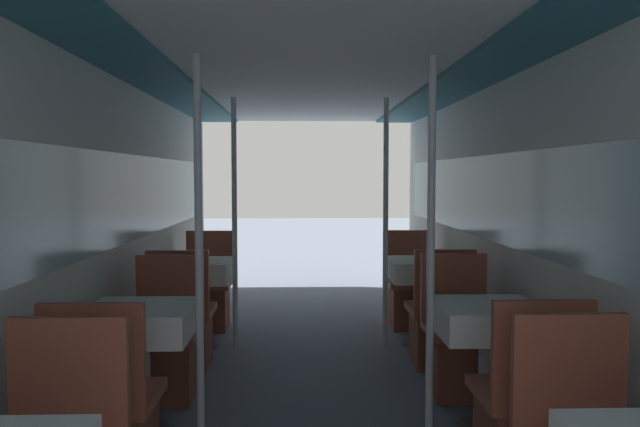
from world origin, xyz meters
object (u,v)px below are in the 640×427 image
Objects in this scene: chair_right_near_1 at (526,426)px; chair_right_far_2 at (410,297)px; chair_left_far_2 at (207,299)px; chair_right_far_1 at (459,352)px; support_pole_right_1 at (431,247)px; chair_left_far_1 at (165,354)px; support_pole_right_2 at (386,222)px; dining_table_left_1 at (140,329)px; chair_left_near_2 at (183,331)px; support_pole_left_2 at (235,223)px; support_pole_left_1 at (199,248)px; dining_table_right_2 at (423,275)px; dining_table_left_2 at (196,276)px; chair_right_near_2 at (439,329)px; dining_table_right_1 at (488,327)px.

chair_right_far_2 is (0.00, 3.04, 0.00)m from chair_right_near_1.
chair_right_far_1 is (1.92, -1.83, 0.00)m from chair_left_far_2.
chair_left_far_2 is 0.43× the size of support_pole_right_1.
chair_left_far_1 is 0.43× the size of support_pole_right_2.
chair_left_near_2 reaches higher than dining_table_left_1.
chair_right_near_1 is 1.02m from support_pole_right_1.
chair_left_far_1 is 1.47m from support_pole_left_2.
support_pole_right_1 reaches higher than chair_left_near_2.
support_pole_right_2 is (1.59, -0.61, 0.76)m from chair_left_far_2.
support_pole_left_1 is (0.32, -0.61, 0.76)m from chair_left_far_1.
dining_table_left_2 is at bearing 180.00° from dining_table_right_2.
chair_right_near_2 is at bearing -20.83° from support_pole_left_2.
dining_table_right_1 is 0.35× the size of support_pole_right_1.
support_pole_right_1 is (-0.32, -0.00, 0.44)m from dining_table_right_1.
support_pole_left_1 is at bearing 97.60° from chair_left_far_2.
dining_table_left_1 is at bearing 162.46° from chair_right_near_1.
support_pole_left_2 is 1.86m from chair_right_near_2.
support_pole_right_2 is (-0.32, 1.22, 0.76)m from chair_right_far_1.
chair_right_near_1 is 0.43× the size of support_pole_right_1.
dining_table_left_1 is 0.35× the size of support_pole_left_1.
chair_left_far_2 is at bearing 123.20° from support_pole_right_1.
support_pole_right_1 is at bearing 0.00° from support_pole_left_1.
dining_table_right_1 is at bearing -79.93° from support_pole_right_2.
support_pole_right_1 is (1.59, -1.83, 0.44)m from dining_table_left_2.
dining_table_right_1 is (1.92, -1.22, 0.32)m from chair_left_near_2.
chair_left_near_2 is 2.14m from support_pole_right_1.
chair_right_near_1 is at bearing 90.00° from chair_right_far_1.
support_pole_left_1 is at bearing -75.12° from chair_left_near_2.
chair_left_near_2 is at bearing -17.79° from chair_right_far_1.
support_pole_right_2 is (1.27, 1.83, 0.00)m from support_pole_left_1.
dining_table_left_2 is 0.68m from chair_left_near_2.
dining_table_left_1 is at bearing 180.00° from dining_table_right_1.
support_pole_left_2 reaches higher than dining_table_right_2.
chair_left_far_1 and chair_left_far_2 have the same top height.
support_pole_left_1 is 1.00× the size of support_pole_right_1.
chair_right_far_1 is (1.59, 0.61, -0.76)m from support_pole_left_1.
chair_right_far_1 is 0.61m from chair_right_near_2.
chair_right_near_1 is 1.83m from chair_right_near_2.
dining_table_right_1 is 0.55m from support_pole_right_1.
chair_right_near_2 is (0.00, 1.83, 0.00)m from chair_right_near_1.
chair_left_near_2 is (0.00, 1.22, -0.32)m from dining_table_left_1.
dining_table_right_2 is (1.92, 1.22, 0.32)m from chair_left_far_1.
chair_left_near_2 is at bearing 147.50° from dining_table_right_1.
dining_table_left_2 is 0.80× the size of chair_right_far_2.
chair_right_near_2 is (0.00, 1.22, -0.32)m from dining_table_right_1.
chair_right_near_1 is at bearing -20.83° from support_pole_left_1.
chair_right_near_1 is (1.92, -3.04, 0.00)m from chair_left_far_2.
chair_right_near_2 reaches higher than dining_table_left_1.
support_pole_left_2 is (0.32, 0.00, 0.44)m from dining_table_left_2.
support_pole_right_1 is at bearing -180.00° from dining_table_right_1.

